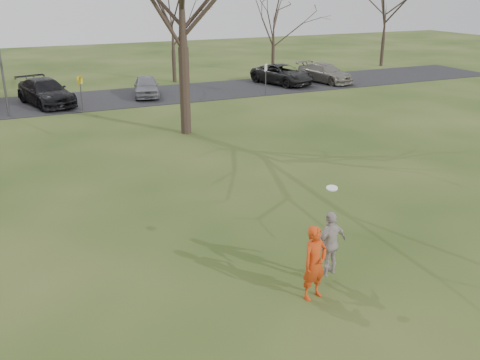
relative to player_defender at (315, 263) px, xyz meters
name	(u,v)px	position (x,y,z in m)	size (l,w,h in m)	color
ground	(307,289)	(0.05, 0.33, -0.92)	(120.00, 120.00, 0.00)	#1E380F
parking_strip	(107,99)	(0.05, 25.33, -0.90)	(62.00, 6.50, 0.04)	black
player_defender	(315,263)	(0.00, 0.00, 0.00)	(0.67, 0.44, 1.83)	red
car_3	(46,92)	(-3.69, 25.12, -0.10)	(2.17, 5.35, 1.55)	black
car_4	(146,86)	(2.61, 25.10, -0.21)	(1.58, 3.92, 1.34)	gray
car_6	(282,74)	(13.05, 25.46, -0.16)	(2.36, 5.11, 1.42)	black
car_7	(325,73)	(16.37, 24.84, -0.18)	(1.94, 4.76, 1.38)	gray
catching_play	(330,243)	(0.71, 0.43, 0.16)	(1.03, 0.57, 2.35)	#B0A59E
sign_yellow	(80,87)	(-1.95, 22.33, 0.53)	(0.35, 0.35, 2.08)	#47474C
sign_white	(266,74)	(10.05, 22.33, 0.53)	(0.35, 0.35, 2.08)	#47474C
small_tree_row	(149,30)	(4.43, 30.39, 2.98)	(55.00, 5.90, 8.50)	#352821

